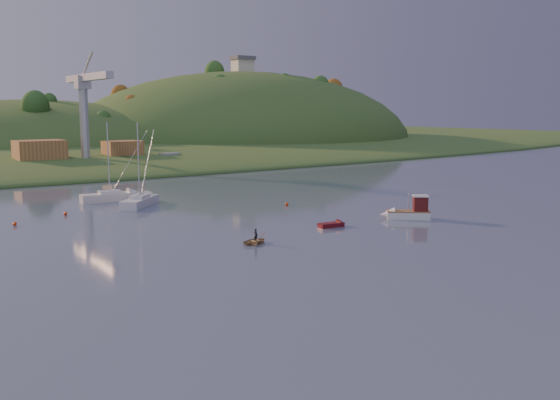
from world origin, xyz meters
TOP-DOWN VIEW (x-y plane):
  - ground at (0.00, 0.00)m, footprint 500.00×500.00m
  - shore_slope at (0.00, 165.00)m, footprint 640.00×150.00m
  - hill_center at (10.00, 210.00)m, footprint 140.00×120.00m
  - hill_right at (95.00, 195.00)m, footprint 150.00×130.00m
  - hilltop_house at (95.00, 195.00)m, footprint 9.00×7.00m
  - hillside_trees at (0.00, 185.00)m, footprint 280.00×50.00m
  - wharf at (5.00, 122.00)m, footprint 42.00×16.00m
  - shed_west at (-8.00, 123.00)m, footprint 11.00×8.00m
  - shed_east at (13.00, 124.00)m, footprint 9.00×7.00m
  - dock_crane at (2.00, 118.39)m, footprint 3.20×28.00m
  - fishing_boat at (13.39, 26.17)m, footprint 6.47×5.77m
  - sailboat_near at (-11.00, 57.25)m, footprint 8.39×8.34m
  - sailboat_far at (-12.76, 65.00)m, footprint 9.25×3.60m
  - canoe at (-11.42, 24.86)m, footprint 3.33×2.64m
  - paddler at (-11.42, 24.86)m, footprint 0.43×0.57m
  - red_tender at (2.25, 27.36)m, footprint 3.94×1.72m
  - work_vessel at (23.34, 118.00)m, footprint 13.24×7.45m
  - buoy_0 at (7.27, 44.54)m, footprint 0.50×0.50m
  - buoy_1 at (-30.28, 51.37)m, footprint 0.50×0.50m
  - buoy_2 at (-22.73, 55.38)m, footprint 0.50×0.50m

SIDE VIEW (x-z plane):
  - ground at x=0.00m, z-range 0.00..0.00m
  - shore_slope at x=0.00m, z-range -3.50..3.50m
  - hill_center at x=10.00m, z-range -18.00..18.00m
  - hill_right at x=95.00m, z-range -30.00..30.00m
  - hillside_trees at x=0.00m, z-range -16.00..16.00m
  - buoy_0 at x=7.27m, z-range 0.00..0.50m
  - buoy_1 at x=-30.28m, z-range 0.00..0.50m
  - buoy_2 at x=-22.73m, z-range 0.00..0.50m
  - red_tender at x=2.25m, z-range -0.38..0.92m
  - canoe at x=-11.42m, z-range 0.00..0.62m
  - paddler at x=-11.42m, z-range 0.00..1.41m
  - sailboat_far at x=-12.76m, z-range -5.47..7.06m
  - sailboat_near at x=-11.00m, z-range -5.51..7.11m
  - fishing_boat at x=13.39m, z-range -1.18..3.06m
  - work_vessel at x=23.34m, z-range -0.46..2.76m
  - wharf at x=5.00m, z-range 0.00..2.40m
  - shed_east at x=13.00m, z-range 2.40..6.40m
  - shed_west at x=-8.00m, z-range 2.40..7.20m
  - dock_crane at x=2.00m, z-range 7.02..27.32m
  - hilltop_house at x=95.00m, z-range 30.18..36.63m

